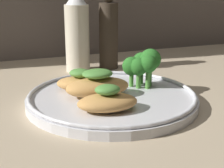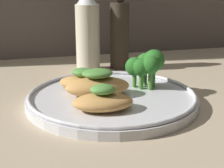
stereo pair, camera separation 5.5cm
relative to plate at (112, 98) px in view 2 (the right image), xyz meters
The scene contains 8 objects.
ground_plane 1.49cm from the plate, ahead, with size 180.00×180.00×1.00cm, color tan.
plate is the anchor object (origin of this frame).
grilled_meat_front 6.83cm from the plate, 116.81° to the right, with size 9.42×6.39×3.91cm.
grilled_meat_middle 3.24cm from the plate, 163.93° to the left, with size 10.75×6.20×4.51cm.
grilled_meat_back 6.35cm from the plate, 131.65° to the left, with size 9.47×8.07×3.81cm.
broccoli_bunch 8.69cm from the plate, 22.25° to the left, with size 6.69×5.96×6.72cm.
sauce_bottle 23.77cm from the plate, 88.48° to the left, with size 5.26×5.26×17.71cm.
pepper_grinder 24.90cm from the plate, 70.72° to the left, with size 4.26×4.26×17.47cm.
Camera 2 is at (-13.91, -51.20, 19.68)cm, focal length 55.00 mm.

